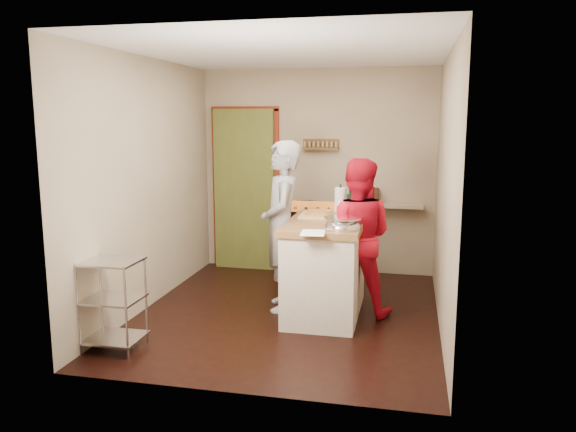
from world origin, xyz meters
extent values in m
plane|color=black|center=(0.00, 0.00, 0.00)|extent=(3.50, 3.50, 0.00)
cube|color=tan|center=(0.00, 1.75, 1.30)|extent=(3.00, 0.04, 2.60)
cube|color=#565B23|center=(-0.95, 1.80, 1.05)|extent=(0.80, 0.40, 2.10)
cube|color=maroon|center=(-1.37, 1.73, 1.05)|extent=(0.06, 0.06, 2.10)
cube|color=maroon|center=(-0.53, 1.73, 1.05)|extent=(0.06, 0.06, 2.10)
cube|color=maroon|center=(-0.95, 1.73, 2.10)|extent=(0.90, 0.06, 0.06)
cube|color=brown|center=(0.05, 1.70, 1.60)|extent=(0.46, 0.09, 0.03)
cube|color=brown|center=(0.05, 1.74, 1.66)|extent=(0.46, 0.02, 0.12)
cube|color=olive|center=(0.05, 1.70, 1.66)|extent=(0.42, 0.04, 0.07)
cube|color=tan|center=(0.95, 1.65, 0.90)|extent=(0.80, 0.18, 0.04)
cube|color=black|center=(0.75, 1.65, 1.02)|extent=(0.10, 0.14, 0.22)
cube|color=tan|center=(-1.50, 0.00, 1.30)|extent=(0.04, 3.50, 2.60)
cube|color=tan|center=(1.50, 0.00, 1.30)|extent=(0.04, 3.50, 2.60)
cube|color=white|center=(0.00, 0.00, 2.61)|extent=(3.00, 3.50, 0.02)
cube|color=black|center=(0.05, 1.43, 0.40)|extent=(0.60, 0.55, 0.80)
cube|color=black|center=(0.05, 1.43, 0.83)|extent=(0.60, 0.55, 0.06)
cube|color=brown|center=(0.05, 1.15, 0.92)|extent=(0.60, 0.15, 0.17)
cylinder|color=black|center=(-0.10, 1.56, 0.91)|extent=(0.26, 0.26, 0.05)
cylinder|color=silver|center=(-1.50, -1.38, 0.40)|extent=(0.02, 0.02, 0.80)
cylinder|color=silver|center=(-1.06, -1.38, 0.40)|extent=(0.02, 0.02, 0.80)
cylinder|color=silver|center=(-1.50, -1.02, 0.40)|extent=(0.02, 0.02, 0.80)
cylinder|color=silver|center=(-1.06, -1.02, 0.40)|extent=(0.02, 0.02, 0.80)
cube|color=silver|center=(-1.28, -1.20, 0.10)|extent=(0.48, 0.40, 0.02)
cube|color=silver|center=(-1.28, -1.20, 0.45)|extent=(0.48, 0.40, 0.02)
cube|color=silver|center=(-1.28, -1.20, 0.78)|extent=(0.48, 0.40, 0.02)
cube|color=beige|center=(0.37, 0.09, 0.45)|extent=(0.69, 1.22, 0.90)
cube|color=olive|center=(0.37, 0.09, 0.94)|extent=(0.76, 1.28, 0.06)
cube|color=tan|center=(0.27, 0.31, 0.98)|extent=(0.40, 0.40, 0.02)
cylinder|color=#B77A39|center=(0.27, 0.31, 1.00)|extent=(0.32, 0.32, 0.02)
ellipsoid|color=silver|center=(0.58, -0.31, 1.02)|extent=(0.35, 0.35, 0.11)
cylinder|color=white|center=(0.46, 0.52, 1.11)|extent=(0.12, 0.12, 0.28)
cylinder|color=silver|center=(0.49, 0.15, 1.05)|extent=(0.06, 0.06, 0.17)
cube|color=white|center=(0.35, -0.55, 0.97)|extent=(0.24, 0.32, 0.00)
cylinder|color=black|center=(0.68, 0.52, 1.12)|extent=(0.08, 0.08, 0.31)
cylinder|color=black|center=(0.71, 0.45, 1.12)|extent=(0.08, 0.08, 0.31)
cylinder|color=black|center=(0.56, 0.50, 1.12)|extent=(0.08, 0.08, 0.31)
imported|color=#B3B3B8|center=(-0.10, 0.14, 0.88)|extent=(0.57, 0.73, 1.76)
imported|color=red|center=(0.66, 0.18, 0.80)|extent=(0.80, 0.63, 1.59)
camera|label=1|loc=(1.17, -5.38, 1.97)|focal=35.00mm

